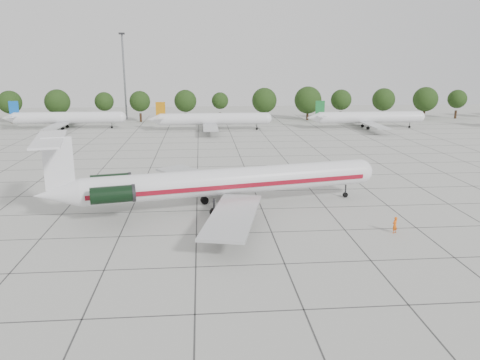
{
  "coord_description": "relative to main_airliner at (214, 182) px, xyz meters",
  "views": [
    {
      "loc": [
        -7.28,
        -54.43,
        17.91
      ],
      "look_at": [
        -2.63,
        0.97,
        3.5
      ],
      "focal_mm": 35.0,
      "sensor_mm": 36.0,
      "label": 1
    }
  ],
  "objects": [
    {
      "name": "bg_airliner_d",
      "position": [
        42.97,
        65.87,
        -0.56
      ],
      "size": [
        28.24,
        27.2,
        7.4
      ],
      "color": "silver",
      "rests_on": "ground"
    },
    {
      "name": "main_airliner",
      "position": [
        0.0,
        0.0,
        0.0
      ],
      "size": [
        41.44,
        32.2,
        9.82
      ],
      "rotation": [
        0.0,
        0.0,
        0.21
      ],
      "color": "silver",
      "rests_on": "ground"
    },
    {
      "name": "apron_joints",
      "position": [
        5.89,
        14.71,
        -3.46
      ],
      "size": [
        170.0,
        170.0,
        0.02
      ],
      "primitive_type": "cube",
      "color": "#383838",
      "rests_on": "ground"
    },
    {
      "name": "ground_crew",
      "position": [
        18.85,
        -9.6,
        -2.57
      ],
      "size": [
        0.79,
        0.71,
        1.8
      ],
      "primitive_type": "imported",
      "rotation": [
        0.0,
        0.0,
        3.67
      ],
      "color": "#E9580D",
      "rests_on": "ground"
    },
    {
      "name": "bg_airliner_c",
      "position": [
        1.71,
        65.78,
        -0.56
      ],
      "size": [
        28.24,
        27.2,
        7.4
      ],
      "color": "silver",
      "rests_on": "ground"
    },
    {
      "name": "bg_airliner_b",
      "position": [
        -36.41,
        71.56,
        -0.56
      ],
      "size": [
        28.24,
        27.2,
        7.4
      ],
      "color": "silver",
      "rests_on": "ground"
    },
    {
      "name": "tree_line",
      "position": [
        -5.79,
        84.71,
        2.51
      ],
      "size": [
        249.86,
        8.44,
        10.22
      ],
      "color": "#332114",
      "rests_on": "ground"
    },
    {
      "name": "ground",
      "position": [
        5.89,
        -0.29,
        -3.47
      ],
      "size": [
        260.0,
        260.0,
        0.0
      ],
      "primitive_type": "plane",
      "color": "#B3B3AB",
      "rests_on": "ground"
    },
    {
      "name": "floodlight_mast",
      "position": [
        -24.11,
        91.71,
        10.82
      ],
      "size": [
        1.6,
        1.6,
        25.45
      ],
      "color": "slate",
      "rests_on": "ground"
    }
  ]
}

